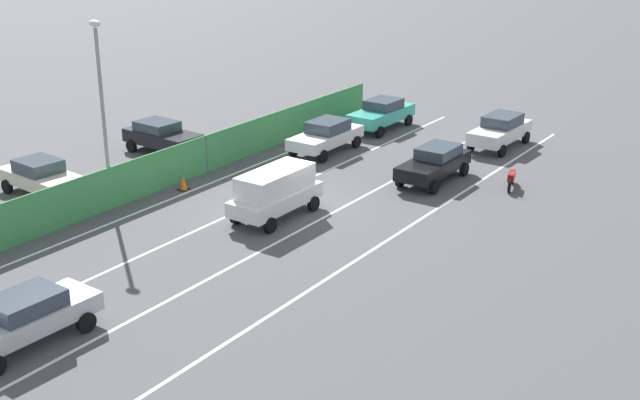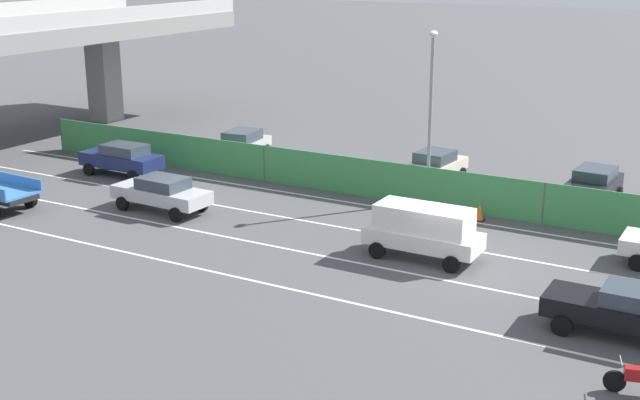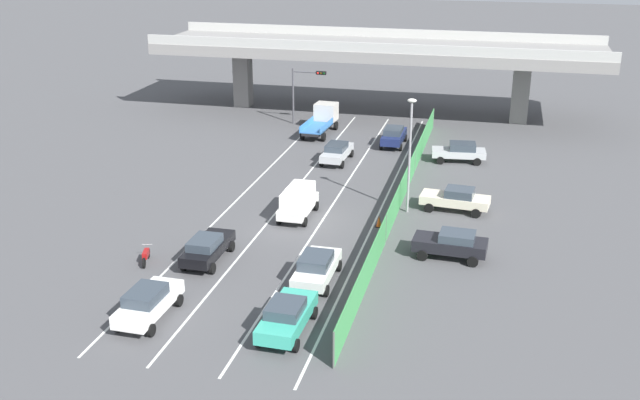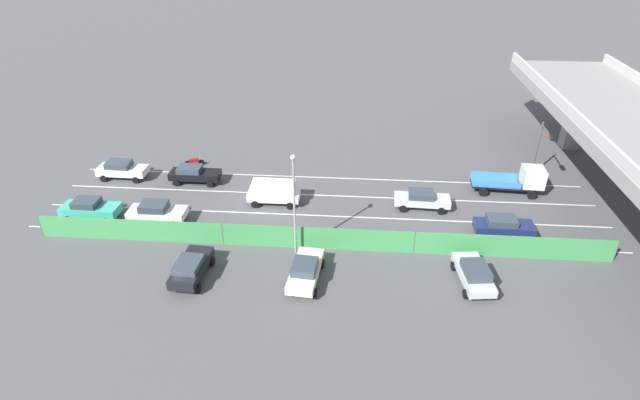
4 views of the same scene
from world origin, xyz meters
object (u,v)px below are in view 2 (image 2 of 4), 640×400
Objects in this scene: parked_sedan_dark at (593,185)px; street_lamp at (431,102)px; traffic_cone at (480,213)px; car_sedan_silver at (162,192)px; parked_sedan_cream at (433,166)px; car_van_white at (423,229)px; car_sedan_black at (626,309)px; parked_wagon_silver at (241,144)px; car_sedan_navy at (122,158)px.

parked_sedan_dark is 8.52m from street_lamp.
parked_sedan_dark is 5.93× the size of traffic_cone.
car_sedan_silver is 0.98× the size of parked_sedan_cream.
car_van_white is 5.98× the size of traffic_cone.
street_lamp is at bearing 117.47° from parked_sedan_dark.
parked_wagon_silver is at bearing 60.78° from car_sedan_black.
car_van_white is 17.96m from parked_wagon_silver.
parked_sedan_dark is at bearing -36.70° from traffic_cone.
parked_sedan_dark reaches higher than car_sedan_silver.
car_sedan_navy is 7.00m from car_sedan_silver.
parked_wagon_silver is at bearing 92.57° from parked_sedan_dark.
traffic_cone is at bearing -3.46° from car_van_white.
parked_wagon_silver is (12.95, 23.15, 0.00)m from car_sedan_black.
car_sedan_black is (-6.93, -26.48, -0.05)m from car_sedan_navy.
street_lamp is at bearing -77.92° from car_sedan_navy.
car_sedan_silver reaches higher than traffic_cone.
car_sedan_silver is 19.81m from parked_sedan_dark.
car_sedan_black is 15.37m from street_lamp.
parked_wagon_silver is at bearing 14.30° from car_sedan_silver.
parked_sedan_dark is at bearing -87.43° from parked_wagon_silver.
parked_wagon_silver is (9.86, 2.51, 0.01)m from car_sedan_silver.
parked_wagon_silver is (-0.55, 11.36, 0.01)m from parked_sedan_cream.
car_sedan_navy is 27.38m from car_sedan_black.
parked_sedan_cream is 5.12m from street_lamp.
car_van_white is at bearing -101.20° from car_sedan_navy.
car_sedan_silver is 13.66m from parked_sedan_cream.
car_sedan_navy is at bearing 75.33° from car_sedan_black.
street_lamp is (-2.65, -12.41, 3.85)m from parked_wagon_silver.
parked_sedan_dark reaches higher than parked_sedan_cream.
street_lamp reaches higher than parked_wagon_silver.
car_sedan_silver is 12.84m from street_lamp.
car_sedan_navy reaches higher than car_sedan_silver.
parked_wagon_silver reaches higher than car_sedan_silver.
car_sedan_navy is 16.54m from street_lamp.
car_van_white is 0.56× the size of street_lamp.
parked_sedan_cream is at bearing -40.35° from car_sedan_silver.
car_sedan_navy is 0.96× the size of car_sedan_black.
car_sedan_silver is at bearing 126.09° from street_lamp.
car_sedan_navy reaches higher than parked_wagon_silver.
traffic_cone is (1.92, -18.80, -0.60)m from car_sedan_navy.
parked_sedan_dark is 7.81m from parked_sedan_cream.
parked_wagon_silver is at bearing 75.16° from traffic_cone.
parked_sedan_dark is 0.56× the size of street_lamp.
car_van_white reaches higher than parked_sedan_dark.
car_van_white reaches higher than parked_wagon_silver.
car_sedan_silver is (3.09, 20.64, -0.01)m from car_sedan_black.
traffic_cone is at bearing -84.16° from car_sedan_navy.
traffic_cone is (5.58, -0.34, -0.83)m from car_van_white.
car_sedan_black is at bearing -104.67° from car_sedan_navy.
car_sedan_navy is 18.82m from car_van_white.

